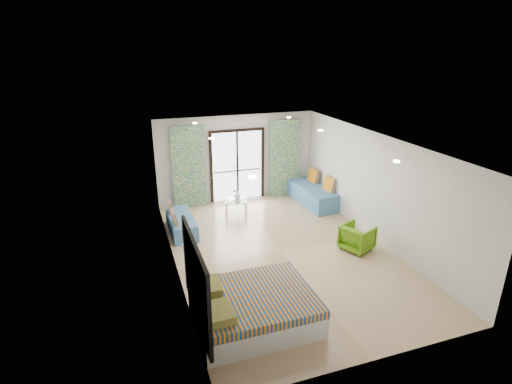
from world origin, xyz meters
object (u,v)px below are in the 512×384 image
object	(u,v)px
bed	(253,308)
coffee_table	(236,201)
armchair	(357,236)
daybed_left	(181,223)
daybed_right	(313,194)

from	to	relation	value
bed	coffee_table	size ratio (longest dim) A/B	2.64
coffee_table	armchair	world-z (taller)	coffee_table
daybed_left	coffee_table	bearing A→B (deg)	22.48
daybed_left	coffee_table	world-z (taller)	daybed_left
bed	armchair	xyz separation A→B (m)	(3.25, 1.77, 0.05)
bed	coffee_table	distance (m)	4.99
armchair	coffee_table	bearing A→B (deg)	10.59
bed	armchair	size ratio (longest dim) A/B	3.00
coffee_table	armchair	bearing A→B (deg)	-55.27
coffee_table	daybed_right	bearing A→B (deg)	-1.59
coffee_table	daybed_left	bearing A→B (deg)	-156.69
bed	daybed_left	distance (m)	4.16
coffee_table	armchair	distance (m)	3.77
daybed_left	coffee_table	distance (m)	1.90
daybed_right	daybed_left	bearing A→B (deg)	-174.58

